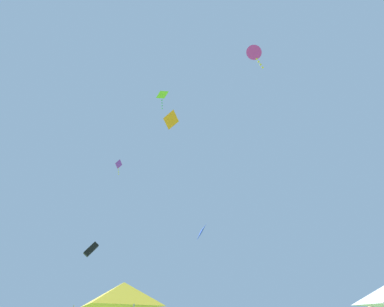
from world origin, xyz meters
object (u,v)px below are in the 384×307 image
(kite_blue_diamond, at_px, (201,232))
(kite_black_box, at_px, (91,249))
(canopy_tent_yellow, at_px, (122,294))
(kite_lime_diamond, at_px, (162,95))
(kite_magenta_delta, at_px, (254,53))
(kite_purple_diamond, at_px, (119,165))
(kite_orange_diamond, at_px, (171,120))

(kite_blue_diamond, bearing_deg, kite_black_box, -166.81)
(canopy_tent_yellow, distance_m, kite_black_box, 10.22)
(kite_blue_diamond, bearing_deg, kite_lime_diamond, -107.02)
(kite_magenta_delta, bearing_deg, kite_black_box, 157.35)
(kite_lime_diamond, bearing_deg, kite_magenta_delta, -15.82)
(canopy_tent_yellow, xyz_separation_m, kite_blue_diamond, (2.18, 8.10, 5.58))
(kite_purple_diamond, relative_size, kite_orange_diamond, 1.06)
(kite_black_box, relative_size, kite_magenta_delta, 0.49)
(kite_blue_diamond, bearing_deg, kite_magenta_delta, -52.16)
(kite_purple_diamond, height_order, kite_black_box, kite_purple_diamond)
(canopy_tent_yellow, distance_m, kite_lime_diamond, 17.29)
(canopy_tent_yellow, height_order, kite_orange_diamond, kite_orange_diamond)
(kite_orange_diamond, relative_size, kite_black_box, 1.45)
(kite_lime_diamond, relative_size, kite_black_box, 1.55)
(kite_orange_diamond, bearing_deg, kite_magenta_delta, -23.75)
(kite_purple_diamond, bearing_deg, kite_magenta_delta, -30.62)
(kite_black_box, bearing_deg, kite_lime_diamond, -30.14)
(kite_orange_diamond, bearing_deg, kite_purple_diamond, 144.34)
(kite_blue_diamond, bearing_deg, canopy_tent_yellow, -105.07)
(kite_lime_diamond, bearing_deg, kite_black_box, 149.86)
(kite_black_box, xyz_separation_m, kite_blue_diamond, (9.39, 2.20, 1.38))
(canopy_tent_yellow, bearing_deg, kite_magenta_delta, -5.91)
(kite_lime_diamond, bearing_deg, kite_blue_diamond, 72.98)
(kite_purple_diamond, height_order, kite_magenta_delta, kite_magenta_delta)
(canopy_tent_yellow, distance_m, kite_blue_diamond, 10.07)
(kite_purple_diamond, bearing_deg, kite_lime_diamond, -41.56)
(kite_purple_diamond, bearing_deg, canopy_tent_yellow, -47.16)
(canopy_tent_yellow, bearing_deg, kite_lime_diamond, 83.16)
(kite_lime_diamond, height_order, kite_purple_diamond, kite_lime_diamond)
(kite_orange_diamond, xyz_separation_m, kite_magenta_delta, (8.36, -3.68, 1.66))
(canopy_tent_yellow, height_order, kite_blue_diamond, kite_blue_diamond)
(canopy_tent_yellow, distance_m, kite_orange_diamond, 15.02)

